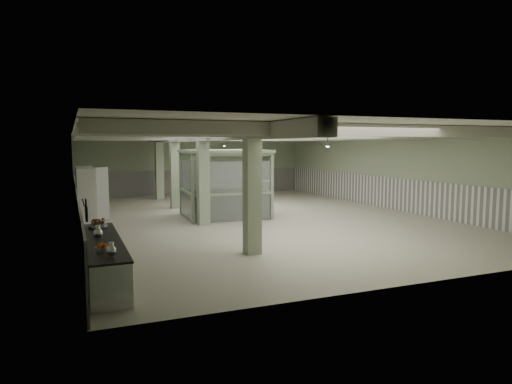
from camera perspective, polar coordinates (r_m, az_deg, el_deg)
name	(u,v)px	position (r m, az deg, el deg)	size (l,w,h in m)	color
floor	(254,217)	(19.30, -0.21, -3.15)	(20.00, 20.00, 0.00)	beige
ceiling	(254,131)	(19.07, -0.21, 7.60)	(14.00, 20.00, 0.02)	white
wall_back	(194,165)	(28.61, -7.78, 3.36)	(14.00, 0.02, 3.60)	#93A282
wall_front	(427,202)	(10.57, 20.64, -1.18)	(14.00, 0.02, 3.60)	#93A282
wall_left	(75,179)	(17.71, -21.70, 1.48)	(0.02, 20.00, 3.60)	#93A282
wall_right	(390,171)	(22.68, 16.43, 2.53)	(0.02, 20.00, 3.60)	#93A282
wainscot_left	(77,208)	(17.81, -21.50, -1.88)	(0.05, 19.90, 1.50)	white
wainscot_right	(389,193)	(22.74, 16.30, -0.11)	(0.05, 19.90, 1.50)	white
wainscot_back	(194,182)	(28.65, -7.74, 1.26)	(13.90, 0.05, 1.50)	white
girder	(196,136)	(18.27, -7.55, 6.93)	(0.45, 19.90, 0.40)	beige
beam_a	(361,130)	(12.44, 13.00, 7.53)	(13.90, 0.35, 0.32)	beige
beam_b	(314,133)	(14.56, 7.27, 7.37)	(13.90, 0.35, 0.32)	beige
beam_c	(280,134)	(16.78, 3.03, 7.21)	(13.90, 0.35, 0.32)	beige
beam_d	(254,136)	(19.07, -0.21, 7.06)	(13.90, 0.35, 0.32)	beige
beam_e	(234,137)	(21.40, -2.75, 6.92)	(13.90, 0.35, 0.32)	beige
beam_f	(218,138)	(23.77, -4.78, 6.80)	(13.90, 0.35, 0.32)	beige
beam_g	(205,138)	(26.17, -6.44, 6.70)	(13.90, 0.35, 0.32)	beige
column_a	(252,190)	(12.62, -0.48, 0.29)	(0.42, 0.42, 3.60)	#A3B692
column_b	(203,178)	(17.35, -6.63, 1.78)	(0.42, 0.42, 3.60)	#A3B692
column_c	(175,171)	(22.20, -10.13, 2.62)	(0.42, 0.42, 3.60)	#A3B692
column_d	(159,167)	(26.12, -11.99, 3.06)	(0.42, 0.42, 3.60)	#A3B692
hook_rail	(83,202)	(10.14, -20.80, -1.19)	(0.02, 0.02, 1.20)	black
pendant_front	(328,144)	(14.81, 8.94, 5.89)	(0.44, 0.44, 0.22)	#304133
pendant_mid	(261,145)	(19.72, 0.59, 5.94)	(0.44, 0.44, 0.22)	#304133
pendant_back	(224,145)	(24.40, -4.00, 5.92)	(0.44, 0.44, 0.22)	#304133
prep_counter	(103,259)	(10.99, -18.57, -7.95)	(0.80, 4.55, 0.91)	silver
pitcher_near	(98,232)	(11.08, -19.14, -4.73)	(0.21, 0.24, 0.30)	silver
pitcher_far	(111,249)	(9.24, -17.62, -6.86)	(0.19, 0.21, 0.27)	silver
veg_colander	(98,224)	(12.43, -19.18, -3.79)	(0.49, 0.49, 0.22)	#3D3D42
orange_bowl	(102,250)	(9.69, -18.67, -6.83)	(0.27, 0.27, 0.10)	#B2B2B7
skillet_near	(87,214)	(9.91, -20.42, -2.61)	(0.32, 0.32, 0.04)	black
skillet_far	(86,212)	(10.25, -20.49, -2.34)	(0.30, 0.30, 0.04)	black
walkin_cooler	(86,196)	(18.25, -20.46, -0.53)	(1.09, 2.42, 2.22)	silver
guard_booth	(224,172)	(19.28, -3.96, 2.47)	(3.68, 3.18, 2.83)	#8CA382
filing_cabinet	(267,198)	(19.95, 1.40, -0.70)	(0.48, 0.68, 1.48)	#626252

